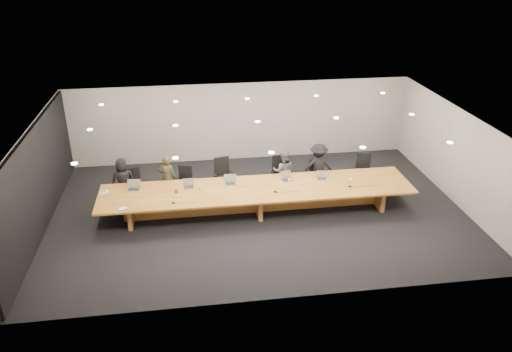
{
  "coord_description": "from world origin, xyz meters",
  "views": [
    {
      "loc": [
        -1.88,
        -12.69,
        7.2
      ],
      "look_at": [
        0.0,
        0.3,
        1.0
      ],
      "focal_mm": 35.0,
      "sensor_mm": 36.0,
      "label": 1
    }
  ],
  "objects_px": {
    "chair_right": "(318,174)",
    "chair_far_right": "(363,170)",
    "conference_table": "(257,195)",
    "laptop_c": "(230,180)",
    "water_bottle": "(200,188)",
    "paper_cup_far": "(351,180)",
    "person_a": "(123,181)",
    "laptop_d": "(287,176)",
    "laptop_e": "(322,176)",
    "laptop_b": "(189,184)",
    "amber_mug": "(176,191)",
    "mic_center": "(275,191)",
    "mic_left": "(174,202)",
    "chair_far_left": "(134,185)",
    "person_d": "(318,167)",
    "laptop_a": "(133,186)",
    "mic_right": "(350,186)",
    "chair_left": "(184,182)",
    "chair_mid_left": "(224,176)",
    "person_c": "(283,171)",
    "person_b": "(168,178)",
    "chair_mid_right": "(281,174)",
    "av_box": "(123,209)",
    "paper_cup_near": "(289,180)"
  },
  "relations": [
    {
      "from": "chair_far_right",
      "to": "person_a",
      "type": "bearing_deg",
      "value": -162.88
    },
    {
      "from": "chair_right",
      "to": "laptop_b",
      "type": "distance_m",
      "value": 4.21
    },
    {
      "from": "water_bottle",
      "to": "av_box",
      "type": "xyz_separation_m",
      "value": [
        -2.06,
        -0.8,
        -0.08
      ]
    },
    {
      "from": "chair_mid_right",
      "to": "water_bottle",
      "type": "height_order",
      "value": "chair_mid_right"
    },
    {
      "from": "laptop_e",
      "to": "water_bottle",
      "type": "bearing_deg",
      "value": -162.22
    },
    {
      "from": "person_a",
      "to": "mic_left",
      "type": "xyz_separation_m",
      "value": [
        1.5,
        -1.69,
        0.05
      ]
    },
    {
      "from": "person_d",
      "to": "laptop_a",
      "type": "distance_m",
      "value": 5.67
    },
    {
      "from": "laptop_a",
      "to": "amber_mug",
      "type": "bearing_deg",
      "value": -8.37
    },
    {
      "from": "chair_mid_right",
      "to": "chair_far_right",
      "type": "height_order",
      "value": "chair_mid_right"
    },
    {
      "from": "person_d",
      "to": "person_a",
      "type": "bearing_deg",
      "value": 7.52
    },
    {
      "from": "paper_cup_near",
      "to": "chair_mid_left",
      "type": "bearing_deg",
      "value": 150.54
    },
    {
      "from": "conference_table",
      "to": "laptop_c",
      "type": "bearing_deg",
      "value": 153.87
    },
    {
      "from": "laptop_e",
      "to": "amber_mug",
      "type": "relative_size",
      "value": 2.74
    },
    {
      "from": "chair_right",
      "to": "person_a",
      "type": "height_order",
      "value": "person_a"
    },
    {
      "from": "chair_left",
      "to": "laptop_b",
      "type": "xyz_separation_m",
      "value": [
        0.14,
        -0.9,
        0.37
      ]
    },
    {
      "from": "chair_far_right",
      "to": "paper_cup_far",
      "type": "xyz_separation_m",
      "value": [
        -0.8,
        -1.15,
        0.25
      ]
    },
    {
      "from": "chair_mid_right",
      "to": "person_c",
      "type": "distance_m",
      "value": 0.13
    },
    {
      "from": "laptop_c",
      "to": "mic_left",
      "type": "xyz_separation_m",
      "value": [
        -1.64,
        -0.92,
        -0.13
      ]
    },
    {
      "from": "chair_left",
      "to": "chair_mid_left",
      "type": "distance_m",
      "value": 1.25
    },
    {
      "from": "chair_right",
      "to": "av_box",
      "type": "bearing_deg",
      "value": -179.58
    },
    {
      "from": "person_a",
      "to": "person_c",
      "type": "relative_size",
      "value": 1.05
    },
    {
      "from": "person_a",
      "to": "laptop_d",
      "type": "relative_size",
      "value": 4.09
    },
    {
      "from": "chair_left",
      "to": "mic_right",
      "type": "distance_m",
      "value": 5.0
    },
    {
      "from": "paper_cup_far",
      "to": "mic_right",
      "type": "relative_size",
      "value": 0.72
    },
    {
      "from": "water_bottle",
      "to": "paper_cup_far",
      "type": "relative_size",
      "value": 2.18
    },
    {
      "from": "person_b",
      "to": "chair_far_right",
      "type": "bearing_deg",
      "value": -162.81
    },
    {
      "from": "amber_mug",
      "to": "mic_center",
      "type": "relative_size",
      "value": 0.9
    },
    {
      "from": "person_c",
      "to": "laptop_a",
      "type": "xyz_separation_m",
      "value": [
        -4.52,
        -0.84,
        0.21
      ]
    },
    {
      "from": "laptop_c",
      "to": "laptop_d",
      "type": "distance_m",
      "value": 1.69
    },
    {
      "from": "chair_mid_right",
      "to": "person_a",
      "type": "height_order",
      "value": "person_a"
    },
    {
      "from": "chair_right",
      "to": "chair_far_right",
      "type": "height_order",
      "value": "chair_far_right"
    },
    {
      "from": "chair_mid_left",
      "to": "person_d",
      "type": "distance_m",
      "value": 2.97
    },
    {
      "from": "laptop_d",
      "to": "mic_center",
      "type": "height_order",
      "value": "laptop_d"
    },
    {
      "from": "mic_left",
      "to": "chair_far_right",
      "type": "bearing_deg",
      "value": 16.41
    },
    {
      "from": "chair_far_left",
      "to": "paper_cup_near",
      "type": "height_order",
      "value": "chair_far_left"
    },
    {
      "from": "chair_right",
      "to": "amber_mug",
      "type": "height_order",
      "value": "chair_right"
    },
    {
      "from": "chair_mid_left",
      "to": "mic_center",
      "type": "xyz_separation_m",
      "value": [
        1.33,
        -1.64,
        0.19
      ]
    },
    {
      "from": "chair_far_left",
      "to": "av_box",
      "type": "xyz_separation_m",
      "value": [
        -0.12,
        -1.94,
        0.26
      ]
    },
    {
      "from": "laptop_c",
      "to": "mic_left",
      "type": "distance_m",
      "value": 1.89
    },
    {
      "from": "person_b",
      "to": "paper_cup_far",
      "type": "bearing_deg",
      "value": -174.83
    },
    {
      "from": "person_c",
      "to": "water_bottle",
      "type": "relative_size",
      "value": 7.03
    },
    {
      "from": "laptop_a",
      "to": "water_bottle",
      "type": "height_order",
      "value": "laptop_a"
    },
    {
      "from": "conference_table",
      "to": "amber_mug",
      "type": "xyz_separation_m",
      "value": [
        -2.31,
        0.03,
        0.29
      ]
    },
    {
      "from": "chair_far_left",
      "to": "mic_center",
      "type": "xyz_separation_m",
      "value": [
        4.06,
        -1.52,
        0.26
      ]
    },
    {
      "from": "laptop_b",
      "to": "laptop_c",
      "type": "relative_size",
      "value": 0.9
    },
    {
      "from": "av_box",
      "to": "chair_far_left",
      "type": "bearing_deg",
      "value": 69.96
    },
    {
      "from": "chair_far_left",
      "to": "conference_table",
      "type": "bearing_deg",
      "value": -28.43
    },
    {
      "from": "laptop_c",
      "to": "person_b",
      "type": "bearing_deg",
      "value": 159.09
    },
    {
      "from": "chair_far_left",
      "to": "paper_cup_far",
      "type": "bearing_deg",
      "value": -19.96
    },
    {
      "from": "amber_mug",
      "to": "mic_center",
      "type": "bearing_deg",
      "value": -6.84
    }
  ]
}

